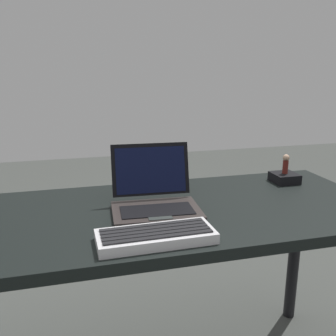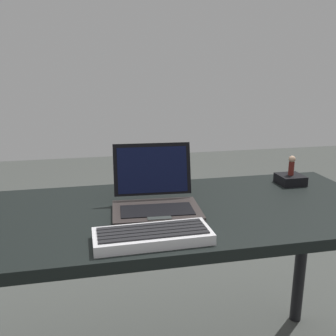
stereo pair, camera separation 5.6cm
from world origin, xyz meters
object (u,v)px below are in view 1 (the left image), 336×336
(figurine_stand, at_px, (284,178))
(figurine, at_px, (286,163))
(external_keyboard, at_px, (156,236))
(laptop_front, at_px, (155,199))

(figurine_stand, xyz_separation_m, figurine, (0.00, 0.00, 0.06))
(figurine, bearing_deg, external_keyboard, -148.06)
(laptop_front, xyz_separation_m, external_keyboard, (-0.05, -0.23, -0.03))
(laptop_front, bearing_deg, external_keyboard, -101.96)
(external_keyboard, distance_m, figurine, 0.77)
(external_keyboard, xyz_separation_m, figurine_stand, (0.65, 0.40, 0.00))
(external_keyboard, xyz_separation_m, figurine, (0.65, 0.40, 0.07))
(laptop_front, relative_size, figurine_stand, 2.97)
(external_keyboard, bearing_deg, figurine, 31.94)
(laptop_front, bearing_deg, figurine_stand, 16.11)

